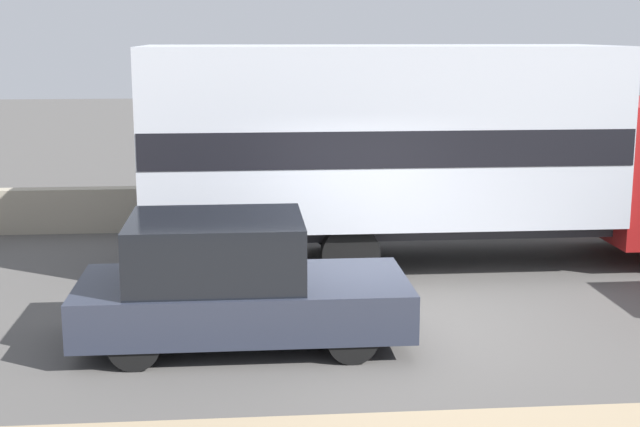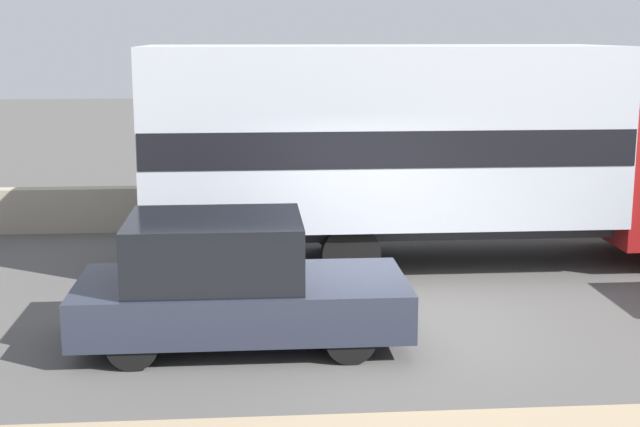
# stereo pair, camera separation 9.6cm
# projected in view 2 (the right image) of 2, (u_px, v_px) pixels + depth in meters

# --- Properties ---
(ground_plane) EXTENTS (80.00, 80.00, 0.00)m
(ground_plane) POSITION_uv_depth(u_px,v_px,m) (370.00, 329.00, 11.08)
(ground_plane) COLOR #514F4C
(stone_wall_backdrop) EXTENTS (60.00, 0.35, 0.82)m
(stone_wall_backdrop) POSITION_uv_depth(u_px,v_px,m) (328.00, 206.00, 16.78)
(stone_wall_backdrop) COLOR #A39984
(stone_wall_backdrop) RESTS_ON ground_plane
(box_truck) EXTENTS (9.35, 2.54, 3.43)m
(box_truck) POSITION_uv_depth(u_px,v_px,m) (426.00, 144.00, 13.91)
(box_truck) COLOR maroon
(box_truck) RESTS_ON ground_plane
(car_hatchback) EXTENTS (3.86, 1.77, 1.52)m
(car_hatchback) POSITION_uv_depth(u_px,v_px,m) (232.00, 283.00, 10.46)
(car_hatchback) COLOR #282D3D
(car_hatchback) RESTS_ON ground_plane
(pedestrian) EXTENTS (0.40, 0.40, 1.82)m
(pedestrian) POSITION_uv_depth(u_px,v_px,m) (631.00, 179.00, 16.50)
(pedestrian) COLOR #1E1E2D
(pedestrian) RESTS_ON ground_plane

